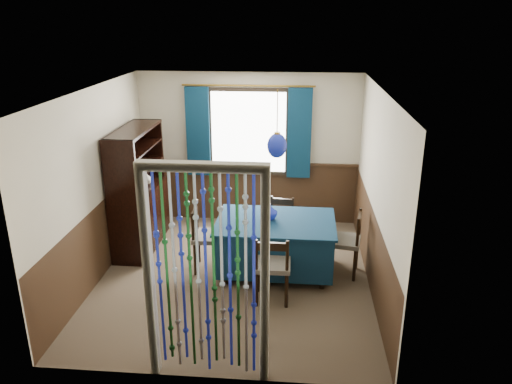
# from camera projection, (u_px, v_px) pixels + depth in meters

# --- Properties ---
(floor) EXTENTS (4.00, 4.00, 0.00)m
(floor) POSITION_uv_depth(u_px,v_px,m) (235.00, 276.00, 6.76)
(floor) COLOR brown
(floor) RESTS_ON ground
(ceiling) EXTENTS (4.00, 4.00, 0.00)m
(ceiling) POSITION_uv_depth(u_px,v_px,m) (232.00, 90.00, 5.92)
(ceiling) COLOR silver
(ceiling) RESTS_ON ground
(wall_back) EXTENTS (3.60, 0.00, 3.60)m
(wall_back) POSITION_uv_depth(u_px,v_px,m) (249.00, 149.00, 8.21)
(wall_back) COLOR beige
(wall_back) RESTS_ON ground
(wall_front) EXTENTS (3.60, 0.00, 3.60)m
(wall_front) POSITION_uv_depth(u_px,v_px,m) (204.00, 264.00, 4.46)
(wall_front) COLOR beige
(wall_front) RESTS_ON ground
(wall_left) EXTENTS (0.00, 4.00, 4.00)m
(wall_left) POSITION_uv_depth(u_px,v_px,m) (96.00, 186.00, 6.49)
(wall_left) COLOR beige
(wall_left) RESTS_ON ground
(wall_right) EXTENTS (0.00, 4.00, 4.00)m
(wall_right) POSITION_uv_depth(u_px,v_px,m) (377.00, 194.00, 6.19)
(wall_right) COLOR beige
(wall_right) RESTS_ON ground
(wainscot_back) EXTENTS (3.60, 0.00, 3.60)m
(wainscot_back) POSITION_uv_depth(u_px,v_px,m) (249.00, 192.00, 8.45)
(wainscot_back) COLOR #382415
(wainscot_back) RESTS_ON ground
(wainscot_front) EXTENTS (3.60, 0.00, 3.60)m
(wainscot_front) POSITION_uv_depth(u_px,v_px,m) (207.00, 333.00, 4.73)
(wainscot_front) COLOR #382415
(wainscot_front) RESTS_ON ground
(wainscot_left) EXTENTS (0.00, 4.00, 4.00)m
(wainscot_left) POSITION_uv_depth(u_px,v_px,m) (103.00, 238.00, 6.74)
(wainscot_left) COLOR #382415
(wainscot_left) RESTS_ON ground
(wainscot_right) EXTENTS (0.00, 4.00, 4.00)m
(wainscot_right) POSITION_uv_depth(u_px,v_px,m) (371.00, 248.00, 6.45)
(wainscot_right) COLOR #382415
(wainscot_right) RESTS_ON ground
(window) EXTENTS (1.32, 0.12, 1.42)m
(window) POSITION_uv_depth(u_px,v_px,m) (249.00, 132.00, 8.07)
(window) COLOR black
(window) RESTS_ON wall_back
(doorway) EXTENTS (1.16, 0.12, 2.18)m
(doorway) POSITION_uv_depth(u_px,v_px,m) (206.00, 280.00, 4.59)
(doorway) COLOR silver
(doorway) RESTS_ON ground
(dining_table) EXTENTS (1.59, 1.11, 0.76)m
(dining_table) POSITION_uv_depth(u_px,v_px,m) (275.00, 243.00, 6.74)
(dining_table) COLOR #0C2841
(dining_table) RESTS_ON floor
(chair_near) EXTENTS (0.45, 0.43, 0.89)m
(chair_near) POSITION_uv_depth(u_px,v_px,m) (272.00, 266.00, 6.04)
(chair_near) COLOR black
(chair_near) RESTS_ON floor
(chair_far) EXTENTS (0.45, 0.44, 0.81)m
(chair_far) POSITION_uv_depth(u_px,v_px,m) (280.00, 224.00, 7.37)
(chair_far) COLOR black
(chair_far) RESTS_ON floor
(chair_left) EXTENTS (0.45, 0.47, 0.90)m
(chair_left) POSITION_uv_depth(u_px,v_px,m) (207.00, 237.00, 6.82)
(chair_left) COLOR black
(chair_left) RESTS_ON floor
(chair_right) EXTENTS (0.50, 0.51, 0.90)m
(chair_right) POSITION_uv_depth(u_px,v_px,m) (346.00, 241.00, 6.69)
(chair_right) COLOR black
(chair_right) RESTS_ON floor
(sideboard) EXTENTS (0.49, 1.39, 1.82)m
(sideboard) POSITION_uv_depth(u_px,v_px,m) (140.00, 207.00, 7.47)
(sideboard) COLOR black
(sideboard) RESTS_ON floor
(pendant_lamp) EXTENTS (0.25, 0.25, 0.86)m
(pendant_lamp) POSITION_uv_depth(u_px,v_px,m) (277.00, 145.00, 6.28)
(pendant_lamp) COLOR olive
(pendant_lamp) RESTS_ON ceiling
(vase_table) EXTENTS (0.22, 0.22, 0.20)m
(vase_table) POSITION_uv_depth(u_px,v_px,m) (269.00, 212.00, 6.66)
(vase_table) COLOR #17249F
(vase_table) RESTS_ON dining_table
(bowl_shelf) EXTENTS (0.25, 0.25, 0.06)m
(bowl_shelf) POSITION_uv_depth(u_px,v_px,m) (134.00, 171.00, 7.00)
(bowl_shelf) COLOR beige
(bowl_shelf) RESTS_ON sideboard
(vase_sideboard) EXTENTS (0.21, 0.21, 0.18)m
(vase_sideboard) POSITION_uv_depth(u_px,v_px,m) (147.00, 178.00, 7.60)
(vase_sideboard) COLOR beige
(vase_sideboard) RESTS_ON sideboard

